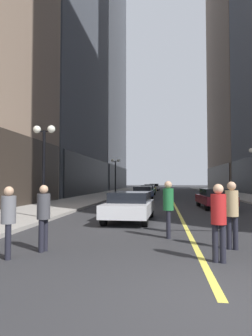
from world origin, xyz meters
TOP-DOWN VIEW (x-y plane):
  - ground_plane at (0.00, 35.00)m, footprint 200.00×200.00m
  - sidewalk_left at (-8.25, 35.00)m, footprint 4.50×78.00m
  - sidewalk_right at (8.25, 35.00)m, footprint 4.50×78.00m
  - lane_centre_stripe at (0.00, 35.00)m, footprint 0.16×70.00m
  - building_left_far at (-15.73, 60.00)m, footprint 10.63×26.00m
  - building_right_far at (17.43, 60.00)m, footprint 14.06×26.00m
  - car_white at (-2.39, 8.91)m, footprint 2.08×4.58m
  - car_maroon at (2.57, 15.79)m, footprint 2.10×4.59m
  - car_blue at (-2.85, 24.41)m, footprint 2.00×4.48m
  - car_green at (-2.80, 32.76)m, footprint 1.91×4.60m
  - car_yellow at (-3.01, 43.61)m, footprint 2.14×4.31m
  - car_silver at (-2.56, 53.79)m, footprint 2.06×4.70m
  - pedestrian_in_grey_suit at (-4.50, 1.97)m, footprint 0.46×0.46m
  - pedestrian_in_green_parka at (-0.72, 4.98)m, footprint 0.35×0.35m
  - pedestrian_in_tan_trench at (0.94, 3.61)m, footprint 0.41×0.41m
  - pedestrian_with_orange_bag at (-3.97, 2.76)m, footprint 0.42×0.42m
  - pedestrian_in_red_jacket at (0.36, 2.26)m, footprint 0.40×0.40m
  - street_lamp_left_near at (-6.40, 8.56)m, footprint 1.06×0.36m
  - street_lamp_left_far at (-6.40, 29.59)m, footprint 1.06×0.36m

SIDE VIEW (x-z plane):
  - ground_plane at x=0.00m, z-range 0.00..0.00m
  - lane_centre_stripe at x=0.00m, z-range 0.00..0.01m
  - sidewalk_left at x=-8.25m, z-range 0.00..0.15m
  - sidewalk_right at x=8.25m, z-range 0.00..0.15m
  - car_green at x=-2.80m, z-range 0.06..1.38m
  - car_yellow at x=-3.01m, z-range 0.06..1.38m
  - car_blue at x=-2.85m, z-range 0.06..1.38m
  - car_maroon at x=2.57m, z-range 0.06..1.38m
  - car_silver at x=-2.56m, z-range 0.06..1.38m
  - car_white at x=-2.39m, z-range 0.06..1.38m
  - pedestrian_in_grey_suit at x=-4.50m, z-range 0.14..1.84m
  - pedestrian_with_orange_bag at x=-3.97m, z-range 0.14..1.86m
  - pedestrian_in_red_jacket at x=0.36m, z-range 0.15..1.91m
  - pedestrian_in_tan_trench at x=0.94m, z-range 0.16..1.97m
  - pedestrian_in_green_parka at x=-0.72m, z-range 0.16..1.99m
  - street_lamp_left_near at x=-6.40m, z-range 1.04..5.47m
  - street_lamp_left_far at x=-6.40m, z-range 1.04..5.47m
  - building_right_far at x=17.43m, z-range -0.08..53.68m
  - building_left_far at x=-15.73m, z-range -0.11..82.67m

